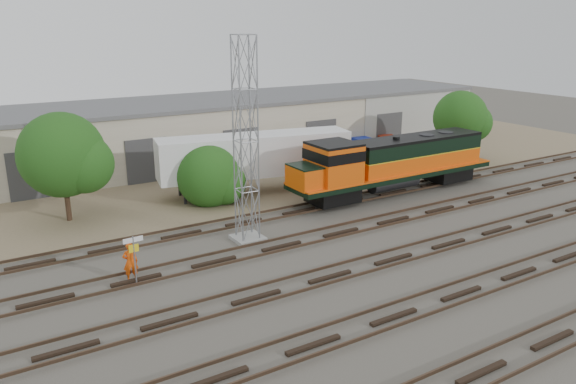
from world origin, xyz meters
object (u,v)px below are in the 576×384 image
signal_tower (246,145)px  semi_trailer (260,156)px  locomotive (392,163)px  worker (130,262)px

signal_tower → semi_trailer: signal_tower is taller
semi_trailer → locomotive: bearing=-23.6°
locomotive → worker: 20.39m
locomotive → semi_trailer: size_ratio=1.19×
signal_tower → worker: signal_tower is taller
locomotive → signal_tower: size_ratio=1.49×
locomotive → signal_tower: 13.38m
locomotive → signal_tower: (-12.76, -2.53, 3.11)m
locomotive → worker: bearing=-167.8°
signal_tower → semi_trailer: (5.11, 7.85, -2.77)m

